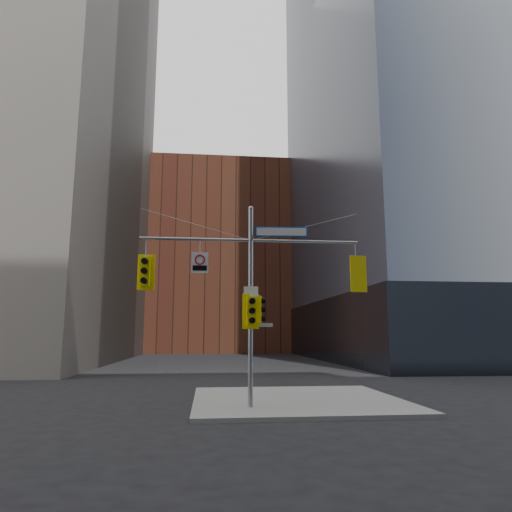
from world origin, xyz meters
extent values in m
plane|color=black|center=(0.00, 0.00, 0.00)|extent=(160.00, 160.00, 0.00)
cube|color=gray|center=(2.00, 4.00, 0.07)|extent=(8.00, 8.00, 0.15)
cube|color=black|center=(28.00, 32.00, 3.00)|extent=(36.40, 36.40, 6.00)
cube|color=brown|center=(0.00, 58.00, 14.00)|extent=(26.00, 20.00, 28.00)
cylinder|color=gray|center=(0.00, 2.00, 3.60)|extent=(0.18, 0.18, 7.20)
sphere|color=gray|center=(0.00, 2.00, 7.20)|extent=(0.20, 0.20, 0.20)
cylinder|color=gray|center=(-2.00, 2.00, 6.00)|extent=(4.00, 0.11, 0.11)
cylinder|color=gray|center=(2.00, 2.00, 6.00)|extent=(4.00, 0.11, 0.11)
cylinder|color=gray|center=(0.00, 1.65, 6.00)|extent=(0.10, 0.70, 0.10)
cylinder|color=gray|center=(-2.00, 2.00, 6.55)|extent=(4.00, 0.02, 1.12)
cylinder|color=gray|center=(2.00, 2.00, 6.55)|extent=(4.00, 0.02, 1.12)
cube|color=yellow|center=(-3.74, 2.00, 4.80)|extent=(0.34, 0.25, 1.03)
cube|color=yellow|center=(-3.73, 2.18, 4.80)|extent=(0.61, 0.07, 1.27)
cylinder|color=black|center=(-3.75, 1.80, 5.14)|extent=(0.22, 0.17, 0.22)
cylinder|color=black|center=(-3.75, 1.88, 5.14)|extent=(0.19, 0.03, 0.19)
cylinder|color=black|center=(-3.75, 1.80, 4.80)|extent=(0.22, 0.17, 0.22)
cylinder|color=black|center=(-3.75, 1.88, 4.80)|extent=(0.19, 0.03, 0.19)
cylinder|color=black|center=(-3.75, 1.80, 4.46)|extent=(0.22, 0.17, 0.22)
cylinder|color=black|center=(-3.75, 1.88, 4.46)|extent=(0.19, 0.03, 0.19)
cube|color=yellow|center=(3.92, 2.00, 4.80)|extent=(0.38, 0.29, 1.08)
cube|color=yellow|center=(3.94, 1.82, 4.80)|extent=(0.64, 0.12, 1.34)
cylinder|color=black|center=(3.89, 2.20, 5.16)|extent=(0.25, 0.19, 0.23)
cylinder|color=black|center=(3.90, 2.12, 5.16)|extent=(0.20, 0.05, 0.20)
cylinder|color=black|center=(3.89, 2.20, 4.80)|extent=(0.25, 0.19, 0.23)
cylinder|color=black|center=(3.90, 2.12, 4.80)|extent=(0.20, 0.05, 0.20)
cylinder|color=black|center=(3.89, 2.20, 4.44)|extent=(0.25, 0.19, 0.23)
cylinder|color=black|center=(3.90, 2.12, 4.44)|extent=(0.20, 0.05, 0.20)
cube|color=yellow|center=(0.28, 2.00, 3.49)|extent=(0.27, 0.34, 0.96)
cylinder|color=black|center=(0.46, 1.97, 3.81)|extent=(0.18, 0.22, 0.20)
cylinder|color=black|center=(0.39, 1.98, 3.81)|extent=(0.05, 0.17, 0.17)
cylinder|color=black|center=(0.46, 1.97, 3.49)|extent=(0.18, 0.22, 0.20)
cylinder|color=black|center=(0.39, 1.98, 3.49)|extent=(0.05, 0.17, 0.17)
cylinder|color=black|center=(0.46, 1.97, 3.17)|extent=(0.18, 0.22, 0.20)
cylinder|color=black|center=(0.39, 1.98, 3.17)|extent=(0.05, 0.17, 0.17)
cube|color=yellow|center=(0.00, 1.72, 3.42)|extent=(0.34, 0.25, 1.00)
cube|color=yellow|center=(-0.01, 1.89, 3.42)|extent=(0.59, 0.07, 1.24)
cylinder|color=black|center=(0.01, 1.53, 3.75)|extent=(0.22, 0.16, 0.21)
cylinder|color=black|center=(0.01, 1.61, 3.75)|extent=(0.18, 0.03, 0.18)
cylinder|color=black|center=(0.01, 1.53, 3.42)|extent=(0.22, 0.16, 0.21)
cylinder|color=black|center=(0.01, 1.61, 3.42)|extent=(0.18, 0.03, 0.18)
cylinder|color=black|center=(0.01, 1.53, 3.09)|extent=(0.22, 0.16, 0.21)
cylinder|color=#0CE559|center=(0.01, 1.61, 3.09)|extent=(0.18, 0.03, 0.18)
cube|color=#0F448D|center=(1.13, 2.00, 6.35)|extent=(1.95, 0.16, 0.38)
cube|color=silver|center=(1.13, 1.98, 6.35)|extent=(1.83, 0.12, 0.29)
cube|color=silver|center=(-1.83, 1.98, 5.15)|extent=(0.60, 0.06, 0.75)
torus|color=#B20A0A|center=(-1.83, 1.96, 5.25)|extent=(0.37, 0.07, 0.37)
cube|color=black|center=(-1.83, 1.96, 4.95)|extent=(0.50, 0.04, 0.18)
cube|color=silver|center=(0.00, 1.88, 3.96)|extent=(0.51, 0.05, 0.67)
cube|color=#D88C00|center=(0.00, 1.86, 3.78)|extent=(0.37, 0.03, 0.30)
cube|color=silver|center=(0.45, 2.00, 2.94)|extent=(0.68, 0.07, 0.14)
cube|color=#145926|center=(0.00, 2.45, 2.69)|extent=(0.12, 0.69, 0.14)
camera|label=1|loc=(-1.49, -14.24, 2.63)|focal=32.00mm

